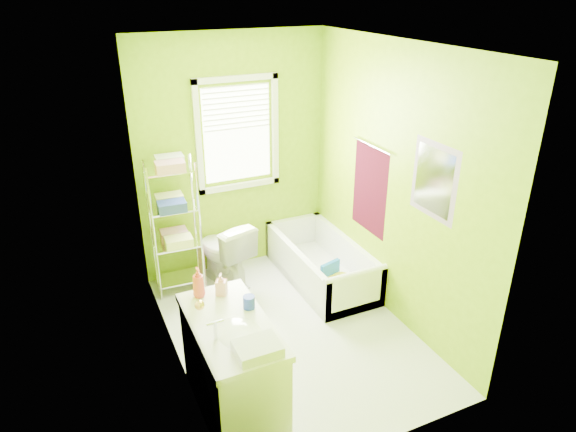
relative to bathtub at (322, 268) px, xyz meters
name	(u,v)px	position (x,y,z in m)	size (l,w,h in m)	color
ground	(290,331)	(-0.70, -0.67, -0.15)	(2.90, 2.90, 0.00)	silver
room_envelope	(290,178)	(-0.70, -0.67, 1.39)	(2.14, 2.94, 2.62)	#79A207
window	(237,128)	(-0.65, 0.75, 1.46)	(0.92, 0.05, 1.22)	white
door	(208,334)	(-1.74, -1.67, 0.85)	(0.09, 0.80, 2.00)	white
right_wall_decor	(393,185)	(0.33, -0.69, 1.17)	(0.04, 1.48, 1.17)	#3C0614
bathtub	(322,268)	(0.00, 0.00, 0.00)	(0.69, 1.49, 0.48)	white
toilet	(224,252)	(-0.97, 0.44, 0.22)	(0.41, 0.72, 0.74)	white
vanity	(233,364)	(-1.49, -1.36, 0.27)	(0.54, 1.06, 1.05)	silver
wire_shelf_unit	(175,213)	(-1.45, 0.49, 0.74)	(0.51, 0.40, 1.47)	silver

